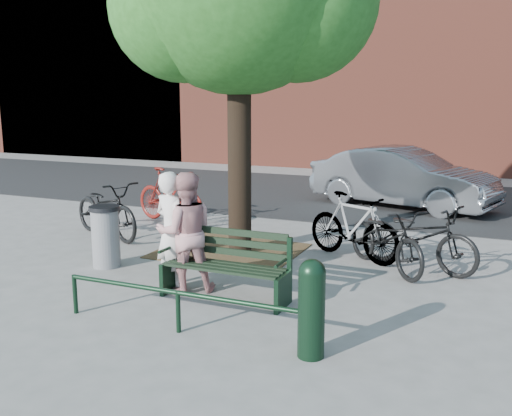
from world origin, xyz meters
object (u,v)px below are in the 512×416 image
at_px(bollard, 312,305).
at_px(litter_bin, 106,236).
at_px(park_bench, 227,263).
at_px(bicycle_c, 418,236).
at_px(parked_car, 403,178).
at_px(person_right, 186,232).
at_px(person_left, 172,230).

bearing_deg(bollard, litter_bin, 155.98).
distance_m(park_bench, bollard, 2.04).
distance_m(bicycle_c, parked_car, 5.23).
xyz_separation_m(litter_bin, parked_car, (3.52, 6.96, 0.24)).
height_order(person_right, litter_bin, person_right).
height_order(person_left, parked_car, person_left).
bearing_deg(bollard, person_left, 151.81).
xyz_separation_m(bollard, bicycle_c, (0.58, 3.63, -0.04)).
relative_size(bollard, bicycle_c, 0.53).
bearing_deg(bicycle_c, litter_bin, 132.43).
bearing_deg(person_right, bollard, 115.96).
relative_size(person_right, litter_bin, 1.70).
bearing_deg(person_left, bollard, 172.16).
bearing_deg(person_right, litter_bin, -49.87).
height_order(person_left, bollard, person_left).
distance_m(litter_bin, parked_car, 7.80).
relative_size(person_left, bicycle_c, 0.83).
relative_size(person_right, parked_car, 0.38).
height_order(park_bench, person_right, person_right).
bearing_deg(litter_bin, person_right, -15.72).
relative_size(park_bench, bollard, 1.64).
height_order(park_bench, person_left, person_left).
relative_size(park_bench, parked_car, 0.39).
xyz_separation_m(person_left, bicycle_c, (3.08, 2.29, -0.31)).
height_order(person_left, person_right, person_right).
bearing_deg(park_bench, litter_bin, 167.84).
distance_m(park_bench, person_right, 0.74).
distance_m(bollard, parked_car, 8.77).
xyz_separation_m(park_bench, person_left, (-0.90, 0.07, 0.36)).
bearing_deg(bicycle_c, bollard, -168.46).
distance_m(bollard, litter_bin, 4.40).
relative_size(park_bench, person_left, 1.04).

